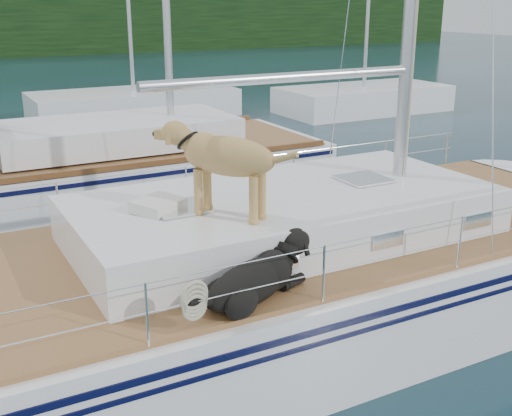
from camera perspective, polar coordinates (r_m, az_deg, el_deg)
ground at (r=8.27m, az=-2.44°, el=-11.51°), size 120.00×120.00×0.00m
main_sailboat at (r=7.98m, az=-1.92°, el=-7.13°), size 12.00×3.84×14.01m
neighbor_sailboat at (r=13.54m, az=-16.48°, el=2.56°), size 11.00×3.50×13.30m
bg_boat_center at (r=23.86m, az=-10.78°, el=9.03°), size 7.20×3.00×11.65m
bg_boat_east at (r=24.92m, az=9.51°, el=9.49°), size 6.40×3.00×11.65m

